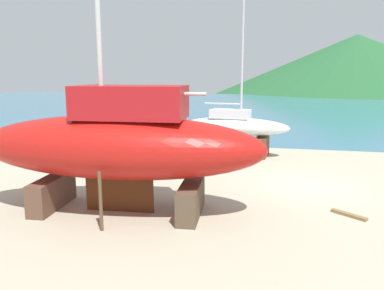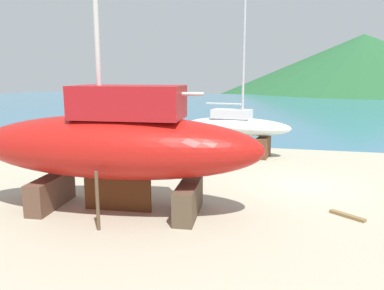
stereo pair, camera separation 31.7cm
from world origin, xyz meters
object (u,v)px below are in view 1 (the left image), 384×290
at_px(sailboat_mid_port, 119,144).
at_px(barrel_rust_far, 73,163).
at_px(sailboat_large_starboard, 235,127).
at_px(worker, 261,132).

height_order(sailboat_mid_port, barrel_rust_far, sailboat_mid_port).
distance_m(sailboat_large_starboard, barrel_rust_far, 10.02).
xyz_separation_m(sailboat_mid_port, worker, (4.70, 15.47, -1.77)).
distance_m(worker, barrel_rust_far, 13.96).
relative_size(sailboat_large_starboard, barrel_rust_far, 11.83).
bearing_deg(worker, barrel_rust_far, 169.38).
distance_m(sailboat_large_starboard, sailboat_mid_port, 11.47).
bearing_deg(sailboat_large_starboard, sailboat_mid_port, -97.70).
bearing_deg(worker, sailboat_mid_port, -162.70).
bearing_deg(worker, sailboat_large_starboard, -164.69).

